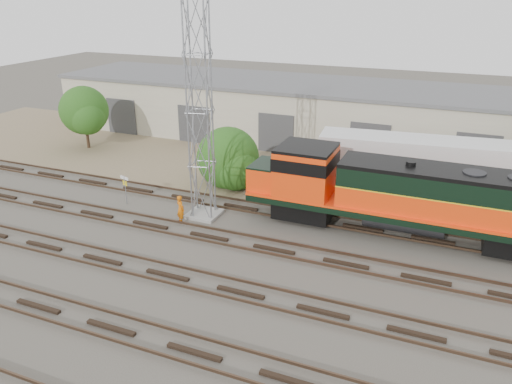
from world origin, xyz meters
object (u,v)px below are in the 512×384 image
at_px(signal_tower, 200,116).
at_px(locomotive, 401,195).
at_px(worker, 181,209).
at_px(semi_trailer, 433,164).

bearing_deg(signal_tower, locomotive, 9.37).
bearing_deg(signal_tower, worker, -122.06).
relative_size(signal_tower, semi_trailer, 0.92).
distance_m(locomotive, worker, 13.03).
xyz_separation_m(locomotive, semi_trailer, (1.27, 5.73, 0.19)).
bearing_deg(worker, locomotive, -135.50).
relative_size(worker, semi_trailer, 0.12).
distance_m(signal_tower, worker, 5.80).
bearing_deg(worker, semi_trailer, -117.03).
xyz_separation_m(worker, semi_trailer, (13.77, 9.04, 1.84)).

